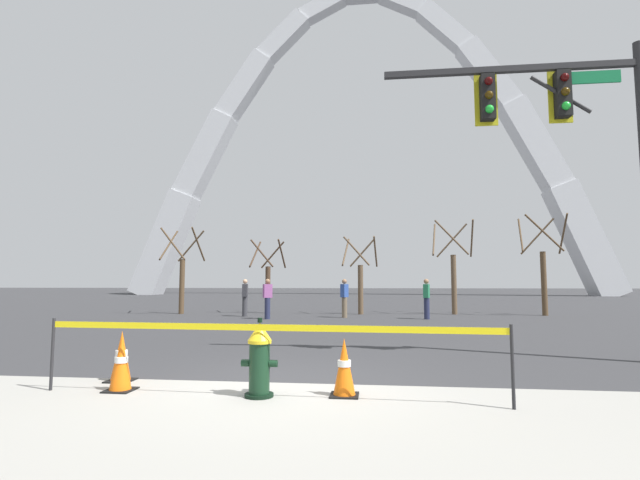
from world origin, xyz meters
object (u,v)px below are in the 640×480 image
Objects in this scene: pedestrian_walking_left at (245,297)px; pedestrian_standing_center at (427,298)px; monument_arch at (363,152)px; pedestrian_walking_right at (344,298)px; traffic_signal_gantry at (579,143)px; fire_hydrant at (260,359)px; traffic_cone_by_hydrant at (121,357)px; pedestrian_near_trees at (267,298)px; traffic_cone_curb_edge at (344,368)px; traffic_cone_mid_sidewalk at (121,364)px.

pedestrian_walking_left is 7.60m from pedestrian_standing_center.
monument_arch is 35.49× the size of pedestrian_walking_right.
fire_hydrant is at bearing -148.15° from traffic_signal_gantry.
traffic_cone_by_hydrant is 0.12× the size of traffic_signal_gantry.
traffic_signal_gantry is 47.54m from monument_arch.
pedestrian_near_trees reaches higher than traffic_cone_by_hydrant.
pedestrian_walking_left reaches higher than traffic_cone_by_hydrant.
pedestrian_standing_center is at bearing 5.80° from pedestrian_near_trees.
fire_hydrant is at bearing -16.62° from traffic_cone_by_hydrant.
traffic_cone_by_hydrant is at bearing -160.68° from traffic_signal_gantry.
pedestrian_standing_center reaches higher than traffic_cone_curb_edge.
traffic_signal_gantry is 14.50m from pedestrian_walking_left.
traffic_signal_gantry is 12.72m from pedestrian_near_trees.
pedestrian_walking_right is at bearing -3.09° from pedestrian_walking_left.
traffic_cone_curb_edge is 0.12× the size of traffic_signal_gantry.
pedestrian_near_trees reaches higher than traffic_cone_curb_edge.
fire_hydrant is at bearing -77.27° from pedestrian_near_trees.
fire_hydrant reaches higher than traffic_cone_curb_edge.
traffic_cone_by_hydrant is 1.00× the size of traffic_cone_curb_edge.
pedestrian_standing_center reaches higher than fire_hydrant.
traffic_signal_gantry is (7.24, 3.23, 3.71)m from traffic_cone_mid_sidewalk.
traffic_cone_mid_sidewalk is at bearing -85.75° from pedestrian_near_trees.
fire_hydrant is 1.91m from traffic_cone_mid_sidewalk.
traffic_cone_curb_edge is at bearing 8.49° from fire_hydrant.
fire_hydrant is 14.42m from pedestrian_walking_left.
traffic_cone_by_hydrant and traffic_cone_curb_edge have the same top height.
traffic_signal_gantry reaches higher than pedestrian_standing_center.
traffic_cone_curb_edge is at bearing -86.21° from pedestrian_walking_right.
pedestrian_walking_right reaches higher than traffic_cone_by_hydrant.
traffic_cone_by_hydrant is at bearing 171.24° from traffic_cone_curb_edge.
traffic_cone_by_hydrant is 50.95m from monument_arch.
traffic_cone_mid_sidewalk is 1.00× the size of traffic_cone_curb_edge.
monument_arch is at bearing 83.08° from pedestrian_walking_left.
pedestrian_walking_right is (0.04, -35.21, -16.09)m from monument_arch.
traffic_cone_curb_edge is 14.61m from pedestrian_walking_left.
traffic_cone_by_hydrant is 0.46× the size of pedestrian_near_trees.
traffic_cone_curb_edge is (3.29, -0.51, 0.00)m from traffic_cone_by_hydrant.
pedestrian_near_trees is (1.29, -1.30, 0.00)m from pedestrian_walking_left.
traffic_cone_by_hydrant is 11.87m from pedestrian_near_trees.
traffic_signal_gantry is at bearing -83.46° from monument_arch.
monument_arch is 35.49× the size of pedestrian_walking_left.
traffic_cone_curb_edge is at bearing -143.57° from traffic_signal_gantry.
traffic_cone_by_hydrant is at bearing -81.82° from pedestrian_walking_left.
traffic_signal_gantry is 3.77× the size of pedestrian_standing_center.
traffic_signal_gantry is 3.77× the size of pedestrian_near_trees.
pedestrian_walking_left reaches higher than traffic_cone_mid_sidewalk.
traffic_cone_curb_edge is at bearing -8.76° from traffic_cone_by_hydrant.
fire_hydrant is 51.49m from monument_arch.
monument_arch is 38.74m from pedestrian_walking_left.
pedestrian_standing_center is (5.68, 12.49, 0.46)m from traffic_cone_by_hydrant.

